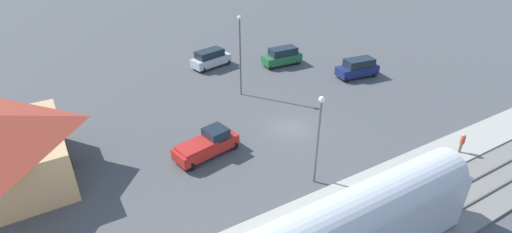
# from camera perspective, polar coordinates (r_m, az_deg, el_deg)

# --- Properties ---
(ground_plane) EXTENTS (200.00, 200.00, 0.00)m
(ground_plane) POSITION_cam_1_polar(r_m,az_deg,el_deg) (35.30, 5.06, -1.71)
(ground_plane) COLOR #4C4C4F
(railway_track) EXTENTS (4.80, 70.00, 0.30)m
(railway_track) POSITION_cam_1_polar(r_m,az_deg,el_deg) (27.55, 22.48, -14.68)
(railway_track) COLOR slate
(railway_track) RESTS_ON ground
(platform) EXTENTS (3.20, 46.00, 0.30)m
(platform) POSITION_cam_1_polar(r_m,az_deg,el_deg) (29.24, 16.49, -10.28)
(platform) COLOR #A8A399
(platform) RESTS_ON ground
(station_building) EXTENTS (10.11, 8.58, 5.69)m
(station_building) POSITION_cam_1_polar(r_m,az_deg,el_deg) (32.49, -33.51, -4.06)
(station_building) COLOR tan
(station_building) RESTS_ON ground
(pedestrian_on_platform) EXTENTS (0.36, 0.36, 1.71)m
(pedestrian_on_platform) POSITION_cam_1_polar(r_m,az_deg,el_deg) (35.11, 28.37, -3.35)
(pedestrian_on_platform) COLOR brown
(pedestrian_on_platform) RESTS_ON platform
(pedestrian_waiting_far) EXTENTS (0.36, 0.36, 1.71)m
(pedestrian_waiting_far) POSITION_cam_1_polar(r_m,az_deg,el_deg) (31.65, 24.02, -5.88)
(pedestrian_waiting_far) COLOR #333338
(pedestrian_waiting_far) RESTS_ON platform
(suv_silver) EXTENTS (2.96, 5.21, 2.22)m
(suv_silver) POSITION_cam_1_polar(r_m,az_deg,el_deg) (48.14, -6.79, 8.62)
(suv_silver) COLOR silver
(suv_silver) RESTS_ON ground
(pickup_red) EXTENTS (2.99, 5.68, 2.14)m
(pickup_red) POSITION_cam_1_polar(r_m,az_deg,el_deg) (31.32, -7.29, -4.14)
(pickup_red) COLOR red
(pickup_red) RESTS_ON ground
(suv_green) EXTENTS (2.25, 5.01, 2.22)m
(suv_green) POSITION_cam_1_polar(r_m,az_deg,el_deg) (48.58, 3.92, 8.96)
(suv_green) COLOR #236638
(suv_green) RESTS_ON ground
(suv_navy) EXTENTS (2.60, 5.12, 2.22)m
(suv_navy) POSITION_cam_1_polar(r_m,az_deg,el_deg) (46.55, 14.93, 7.04)
(suv_navy) COLOR navy
(suv_navy) RESTS_ON ground
(light_pole_near_platform) EXTENTS (0.44, 0.44, 7.11)m
(light_pole_near_platform) POSITION_cam_1_polar(r_m,az_deg,el_deg) (26.65, 9.35, -1.99)
(light_pole_near_platform) COLOR #515156
(light_pole_near_platform) RESTS_ON ground
(light_pole_lot_center) EXTENTS (0.44, 0.44, 8.51)m
(light_pole_lot_center) POSITION_cam_1_polar(r_m,az_deg,el_deg) (39.20, -2.39, 10.26)
(light_pole_lot_center) COLOR #515156
(light_pole_lot_center) RESTS_ON ground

